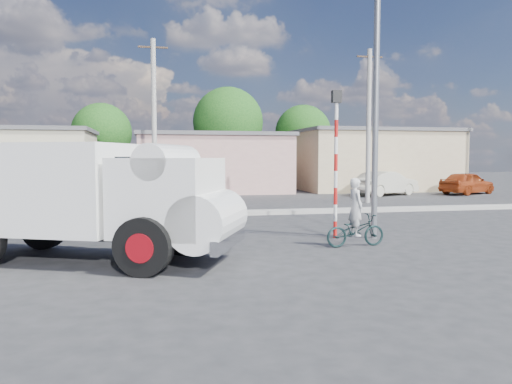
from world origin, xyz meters
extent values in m
plane|color=#29292B|center=(0.00, 0.00, 0.00)|extent=(120.00, 120.00, 0.00)
cube|color=#99968E|center=(0.00, 8.00, 0.08)|extent=(40.00, 0.80, 0.16)
cylinder|color=black|center=(-4.95, 1.36, 0.60)|extent=(1.25, 0.80, 1.21)
cylinder|color=#9F0B14|center=(-4.95, 1.36, 0.60)|extent=(0.70, 0.60, 0.59)
cylinder|color=black|center=(-2.33, -2.28, 0.60)|extent=(1.25, 0.80, 1.21)
cylinder|color=#9F0B14|center=(-2.33, -2.28, 0.60)|extent=(0.70, 0.60, 0.59)
cylinder|color=black|center=(-1.42, -0.17, 0.60)|extent=(1.25, 0.80, 1.21)
cylinder|color=#9F0B14|center=(-1.42, -0.17, 0.60)|extent=(0.70, 0.60, 0.59)
cube|color=black|center=(-3.69, -0.44, 0.69)|extent=(5.21, 3.32, 0.20)
cube|color=white|center=(-4.60, -0.05, 1.70)|extent=(4.59, 3.79, 2.03)
cube|color=white|center=(-1.77, -1.27, 1.54)|extent=(2.71, 2.85, 1.70)
cylinder|color=white|center=(-0.92, -1.64, 1.04)|extent=(2.00, 2.55, 1.21)
cylinder|color=white|center=(-1.77, -1.27, 2.31)|extent=(1.60, 2.37, 0.77)
cube|color=silver|center=(-0.51, -1.81, 0.60)|extent=(1.08, 2.23, 0.31)
cube|color=black|center=(-2.48, -0.96, 2.03)|extent=(0.82, 1.75, 0.77)
imported|color=black|center=(3.20, -0.01, 0.44)|extent=(1.70, 0.69, 0.87)
imported|color=silver|center=(3.20, -0.01, 0.78)|extent=(0.41, 0.59, 1.55)
imported|color=beige|center=(12.28, 16.53, 0.76)|extent=(4.86, 3.29, 1.52)
imported|color=#953613|center=(17.94, 16.40, 0.73)|extent=(4.64, 3.35, 1.47)
cylinder|color=red|center=(3.20, 1.50, 0.25)|extent=(0.11, 0.11, 0.50)
cylinder|color=white|center=(3.20, 1.50, 0.75)|extent=(0.11, 0.11, 0.50)
cylinder|color=red|center=(3.20, 1.50, 1.25)|extent=(0.11, 0.11, 0.50)
cylinder|color=white|center=(3.20, 1.50, 1.75)|extent=(0.11, 0.11, 0.50)
cylinder|color=red|center=(3.20, 1.50, 2.25)|extent=(0.11, 0.11, 0.50)
cylinder|color=white|center=(3.20, 1.50, 2.75)|extent=(0.11, 0.11, 0.50)
cylinder|color=red|center=(3.20, 1.50, 3.25)|extent=(0.11, 0.11, 0.50)
cylinder|color=white|center=(3.20, 1.50, 3.75)|extent=(0.11, 0.11, 0.50)
cube|color=black|center=(3.20, 1.50, 4.18)|extent=(0.28, 0.18, 0.36)
cylinder|color=slate|center=(4.30, 1.20, 4.50)|extent=(0.18, 0.18, 9.00)
cube|color=tan|center=(2.00, 22.00, 1.90)|extent=(10.00, 7.00, 3.80)
cube|color=#59595B|center=(2.00, 22.00, 3.92)|extent=(10.30, 7.30, 0.24)
cube|color=tan|center=(14.00, 22.00, 2.10)|extent=(11.00, 7.00, 4.20)
cube|color=#59595B|center=(14.00, 22.00, 4.32)|extent=(11.30, 7.30, 0.24)
cylinder|color=#38281E|center=(-6.00, 29.00, 1.74)|extent=(0.36, 0.36, 3.47)
sphere|color=#316C20|center=(-6.00, 29.00, 4.34)|extent=(4.71, 4.71, 4.71)
cylinder|color=#38281E|center=(4.00, 28.00, 2.10)|extent=(0.36, 0.36, 4.20)
sphere|color=#316C20|center=(4.00, 28.00, 5.25)|extent=(5.70, 5.70, 5.70)
cylinder|color=#38281E|center=(11.00, 30.00, 1.82)|extent=(0.36, 0.36, 3.64)
sphere|color=#316C20|center=(11.00, 30.00, 4.55)|extent=(4.94, 4.94, 4.94)
cylinder|color=#99968E|center=(-2.00, 12.00, 4.00)|extent=(0.24, 0.24, 8.00)
cube|color=#38281E|center=(-2.00, 12.00, 7.60)|extent=(1.40, 0.08, 0.08)
cylinder|color=#99968E|center=(9.00, 12.00, 4.00)|extent=(0.24, 0.24, 8.00)
cube|color=#38281E|center=(9.00, 12.00, 7.60)|extent=(1.40, 0.08, 0.08)
camera|label=1|loc=(-2.14, -12.48, 2.41)|focal=35.00mm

